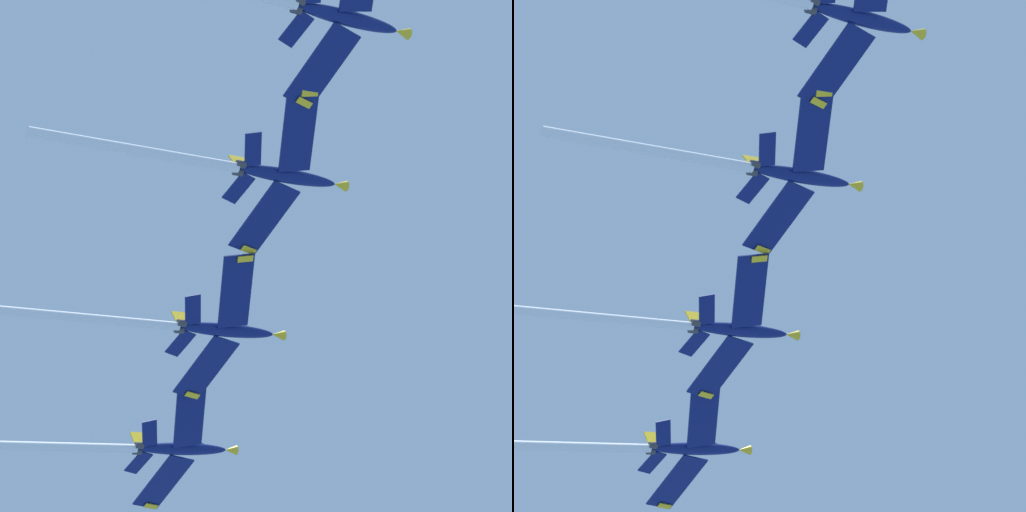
# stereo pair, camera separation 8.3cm
# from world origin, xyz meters

# --- Properties ---
(jet_far_left) EXTENTS (20.14, 35.29, 15.38)m
(jet_far_left) POSITION_xyz_m (-46.01, -0.58, 101.43)
(jet_far_left) COLOR navy
(jet_inner_left) EXTENTS (20.15, 37.05, 15.60)m
(jet_inner_left) POSITION_xyz_m (-27.71, -0.46, 100.24)
(jet_inner_left) COLOR navy
(jet_centre) EXTENTS (20.14, 33.41, 14.49)m
(jet_centre) POSITION_xyz_m (-8.11, 0.67, 100.97)
(jet_centre) COLOR navy
(jet_inner_right) EXTENTS (20.14, 34.15, 15.19)m
(jet_inner_right) POSITION_xyz_m (9.60, 0.94, 100.64)
(jet_inner_right) COLOR navy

